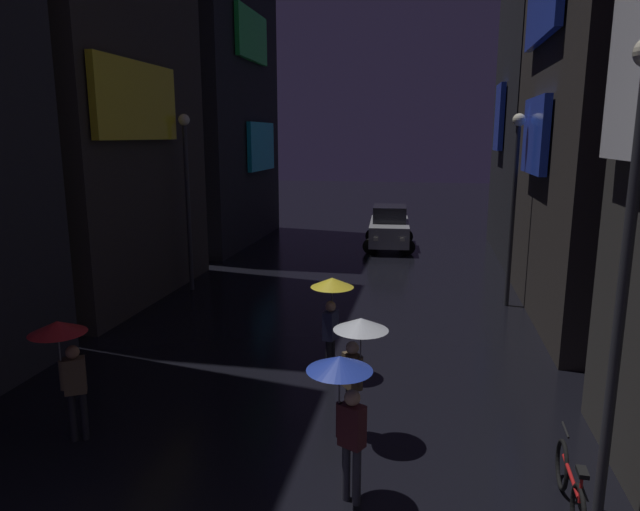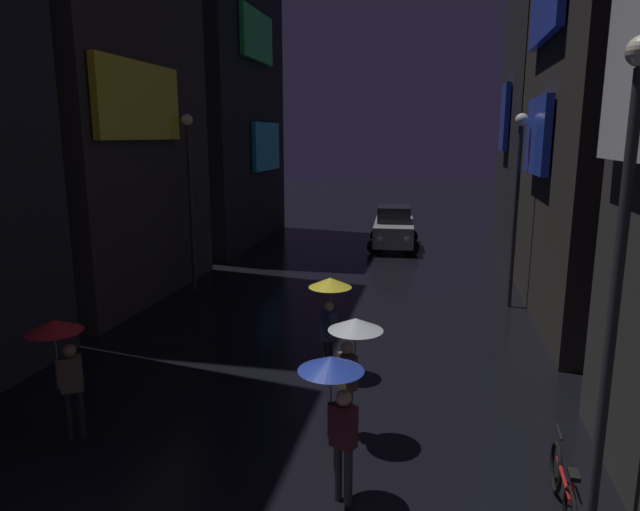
{
  "view_description": "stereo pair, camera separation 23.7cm",
  "coord_description": "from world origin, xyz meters",
  "px_view_note": "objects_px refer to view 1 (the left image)",
  "views": [
    {
      "loc": [
        2.58,
        -3.36,
        4.99
      ],
      "look_at": [
        0.0,
        10.19,
        2.09
      ],
      "focal_mm": 32.0,
      "sensor_mm": 36.0,
      "label": 1
    },
    {
      "loc": [
        2.81,
        -3.31,
        4.99
      ],
      "look_at": [
        0.0,
        10.19,
        2.09
      ],
      "focal_mm": 32.0,
      "sensor_mm": 36.0,
      "label": 2
    }
  ],
  "objects_px": {
    "pedestrian_foreground_right_blue": "(344,388)",
    "pedestrian_midstreet_centre_red": "(63,347)",
    "streetlamp_right_near": "(629,238)",
    "pedestrian_midstreet_left_yellow": "(332,300)",
    "streetlamp_right_far": "(514,189)",
    "car_distant": "(389,228)",
    "bicycle_parked_at_storefront": "(570,486)",
    "streetlamp_left_far": "(187,183)",
    "pedestrian_foreground_left_clear": "(358,344)"
  },
  "relations": [
    {
      "from": "pedestrian_midstreet_left_yellow",
      "to": "streetlamp_right_near",
      "type": "height_order",
      "value": "streetlamp_right_near"
    },
    {
      "from": "pedestrian_midstreet_centre_red",
      "to": "streetlamp_right_near",
      "type": "height_order",
      "value": "streetlamp_right_near"
    },
    {
      "from": "pedestrian_foreground_left_clear",
      "to": "pedestrian_foreground_right_blue",
      "type": "bearing_deg",
      "value": -89.4
    },
    {
      "from": "pedestrian_midstreet_left_yellow",
      "to": "streetlamp_left_far",
      "type": "relative_size",
      "value": 0.37
    },
    {
      "from": "pedestrian_foreground_right_blue",
      "to": "streetlamp_left_far",
      "type": "relative_size",
      "value": 0.37
    },
    {
      "from": "pedestrian_foreground_left_clear",
      "to": "pedestrian_midstreet_left_yellow",
      "type": "xyz_separation_m",
      "value": [
        -0.85,
        2.44,
        0.0
      ]
    },
    {
      "from": "pedestrian_midstreet_left_yellow",
      "to": "streetlamp_right_far",
      "type": "xyz_separation_m",
      "value": [
        4.31,
        5.98,
        1.83
      ]
    },
    {
      "from": "streetlamp_right_near",
      "to": "bicycle_parked_at_storefront",
      "type": "bearing_deg",
      "value": -169.87
    },
    {
      "from": "streetlamp_left_far",
      "to": "streetlamp_right_near",
      "type": "bearing_deg",
      "value": -44.14
    },
    {
      "from": "pedestrian_foreground_left_clear",
      "to": "streetlamp_left_far",
      "type": "distance_m",
      "value": 10.78
    },
    {
      "from": "pedestrian_midstreet_left_yellow",
      "to": "streetlamp_right_far",
      "type": "relative_size",
      "value": 0.38
    },
    {
      "from": "car_distant",
      "to": "pedestrian_foreground_left_clear",
      "type": "bearing_deg",
      "value": -87.81
    },
    {
      "from": "car_distant",
      "to": "pedestrian_midstreet_centre_red",
      "type": "bearing_deg",
      "value": -102.61
    },
    {
      "from": "pedestrian_foreground_right_blue",
      "to": "pedestrian_midstreet_centre_red",
      "type": "bearing_deg",
      "value": 171.85
    },
    {
      "from": "pedestrian_midstreet_left_yellow",
      "to": "streetlamp_right_near",
      "type": "distance_m",
      "value": 6.1
    },
    {
      "from": "pedestrian_midstreet_left_yellow",
      "to": "streetlamp_right_far",
      "type": "distance_m",
      "value": 7.59
    },
    {
      "from": "pedestrian_midstreet_left_yellow",
      "to": "streetlamp_left_far",
      "type": "bearing_deg",
      "value": 133.87
    },
    {
      "from": "pedestrian_foreground_right_blue",
      "to": "streetlamp_right_near",
      "type": "bearing_deg",
      "value": 6.18
    },
    {
      "from": "bicycle_parked_at_storefront",
      "to": "car_distant",
      "type": "xyz_separation_m",
      "value": [
        -3.7,
        18.17,
        0.54
      ]
    },
    {
      "from": "pedestrian_foreground_left_clear",
      "to": "streetlamp_right_near",
      "type": "bearing_deg",
      "value": -21.23
    },
    {
      "from": "bicycle_parked_at_storefront",
      "to": "streetlamp_right_near",
      "type": "bearing_deg",
      "value": 10.13
    },
    {
      "from": "streetlamp_right_near",
      "to": "pedestrian_midstreet_centre_red",
      "type": "bearing_deg",
      "value": 177.92
    },
    {
      "from": "streetlamp_right_near",
      "to": "car_distant",
      "type": "bearing_deg",
      "value": 102.76
    },
    {
      "from": "pedestrian_midstreet_left_yellow",
      "to": "pedestrian_midstreet_centre_red",
      "type": "distance_m",
      "value": 5.14
    },
    {
      "from": "pedestrian_foreground_left_clear",
      "to": "pedestrian_midstreet_centre_red",
      "type": "height_order",
      "value": "same"
    },
    {
      "from": "pedestrian_midstreet_centre_red",
      "to": "streetlamp_right_near",
      "type": "bearing_deg",
      "value": -2.08
    },
    {
      "from": "streetlamp_left_far",
      "to": "streetlamp_right_near",
      "type": "height_order",
      "value": "streetlamp_right_near"
    },
    {
      "from": "pedestrian_midstreet_left_yellow",
      "to": "pedestrian_foreground_right_blue",
      "type": "xyz_separation_m",
      "value": [
        0.87,
        -4.15,
        0.0
      ]
    },
    {
      "from": "pedestrian_foreground_left_clear",
      "to": "car_distant",
      "type": "distance_m",
      "value": 16.78
    },
    {
      "from": "pedestrian_foreground_left_clear",
      "to": "bicycle_parked_at_storefront",
      "type": "xyz_separation_m",
      "value": [
        3.06,
        -1.41,
        -1.28
      ]
    },
    {
      "from": "pedestrian_foreground_left_clear",
      "to": "streetlamp_right_far",
      "type": "relative_size",
      "value": 0.38
    },
    {
      "from": "pedestrian_foreground_right_blue",
      "to": "pedestrian_midstreet_left_yellow",
      "type": "bearing_deg",
      "value": 101.81
    },
    {
      "from": "streetlamp_right_far",
      "to": "car_distant",
      "type": "bearing_deg",
      "value": 116.19
    },
    {
      "from": "bicycle_parked_at_storefront",
      "to": "pedestrian_foreground_right_blue",
      "type": "bearing_deg",
      "value": -174.35
    },
    {
      "from": "bicycle_parked_at_storefront",
      "to": "streetlamp_left_far",
      "type": "relative_size",
      "value": 0.32
    },
    {
      "from": "bicycle_parked_at_storefront",
      "to": "streetlamp_right_far",
      "type": "bearing_deg",
      "value": 87.67
    },
    {
      "from": "pedestrian_foreground_left_clear",
      "to": "streetlamp_right_near",
      "type": "height_order",
      "value": "streetlamp_right_near"
    },
    {
      "from": "pedestrian_foreground_right_blue",
      "to": "streetlamp_right_far",
      "type": "bearing_deg",
      "value": 71.26
    },
    {
      "from": "pedestrian_midstreet_left_yellow",
      "to": "car_distant",
      "type": "height_order",
      "value": "pedestrian_midstreet_left_yellow"
    },
    {
      "from": "pedestrian_foreground_left_clear",
      "to": "streetlamp_left_far",
      "type": "height_order",
      "value": "streetlamp_left_far"
    },
    {
      "from": "car_distant",
      "to": "streetlamp_right_near",
      "type": "relative_size",
      "value": 0.69
    },
    {
      "from": "pedestrian_foreground_left_clear",
      "to": "pedestrian_foreground_right_blue",
      "type": "relative_size",
      "value": 1.0
    },
    {
      "from": "streetlamp_right_near",
      "to": "pedestrian_foreground_right_blue",
      "type": "bearing_deg",
      "value": -173.82
    },
    {
      "from": "pedestrian_foreground_left_clear",
      "to": "streetlamp_right_far",
      "type": "bearing_deg",
      "value": 67.68
    },
    {
      "from": "pedestrian_midstreet_left_yellow",
      "to": "car_distant",
      "type": "bearing_deg",
      "value": 89.17
    },
    {
      "from": "car_distant",
      "to": "streetlamp_right_near",
      "type": "bearing_deg",
      "value": -77.24
    },
    {
      "from": "pedestrian_foreground_left_clear",
      "to": "streetlamp_right_far",
      "type": "distance_m",
      "value": 9.28
    },
    {
      "from": "pedestrian_midstreet_centre_red",
      "to": "streetlamp_right_near",
      "type": "relative_size",
      "value": 0.35
    },
    {
      "from": "pedestrian_foreground_right_blue",
      "to": "pedestrian_midstreet_centre_red",
      "type": "xyz_separation_m",
      "value": [
        -4.64,
        0.67,
        0.0
      ]
    },
    {
      "from": "pedestrian_foreground_right_blue",
      "to": "car_distant",
      "type": "distance_m",
      "value": 18.49
    }
  ]
}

